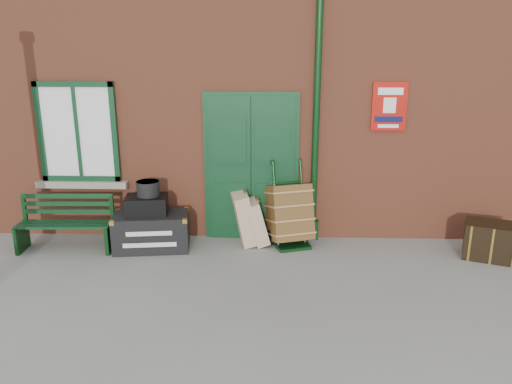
{
  "coord_description": "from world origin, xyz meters",
  "views": [
    {
      "loc": [
        0.04,
        -5.84,
        2.92
      ],
      "look_at": [
        -0.2,
        0.6,
        1.0
      ],
      "focal_mm": 35.0,
      "sensor_mm": 36.0,
      "label": 1
    }
  ],
  "objects_px": {
    "houdini_trunk": "(152,231)",
    "porter_trolley": "(290,214)",
    "bench": "(66,222)",
    "dark_trunk": "(491,241)"
  },
  "relations": [
    {
      "from": "houdini_trunk",
      "to": "porter_trolley",
      "type": "distance_m",
      "value": 2.06
    },
    {
      "from": "bench",
      "to": "porter_trolley",
      "type": "bearing_deg",
      "value": 3.43
    },
    {
      "from": "dark_trunk",
      "to": "bench",
      "type": "bearing_deg",
      "value": -160.39
    },
    {
      "from": "bench",
      "to": "porter_trolley",
      "type": "distance_m",
      "value": 3.29
    },
    {
      "from": "dark_trunk",
      "to": "houdini_trunk",
      "type": "bearing_deg",
      "value": -161.39
    },
    {
      "from": "porter_trolley",
      "to": "dark_trunk",
      "type": "height_order",
      "value": "porter_trolley"
    },
    {
      "from": "porter_trolley",
      "to": "houdini_trunk",
      "type": "bearing_deg",
      "value": 169.19
    },
    {
      "from": "bench",
      "to": "houdini_trunk",
      "type": "relative_size",
      "value": 1.27
    },
    {
      "from": "houdini_trunk",
      "to": "dark_trunk",
      "type": "height_order",
      "value": "houdini_trunk"
    },
    {
      "from": "houdini_trunk",
      "to": "dark_trunk",
      "type": "bearing_deg",
      "value": -9.21
    }
  ]
}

